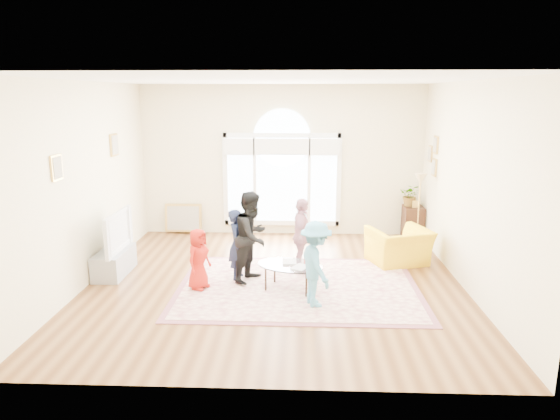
{
  "coord_description": "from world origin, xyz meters",
  "views": [
    {
      "loc": [
        0.4,
        -7.62,
        2.99
      ],
      "look_at": [
        0.07,
        0.3,
        1.15
      ],
      "focal_mm": 32.0,
      "sensor_mm": 36.0,
      "label": 1
    }
  ],
  "objects_px": {
    "tv_console": "(114,262)",
    "television": "(112,231)",
    "area_rug": "(298,286)",
    "armchair": "(399,246)",
    "coffee_table": "(290,266)"
  },
  "relations": [
    {
      "from": "tv_console",
      "to": "television",
      "type": "bearing_deg",
      "value": -0.0
    },
    {
      "from": "area_rug",
      "to": "armchair",
      "type": "relative_size",
      "value": 3.6
    },
    {
      "from": "television",
      "to": "armchair",
      "type": "distance_m",
      "value": 5.0
    },
    {
      "from": "area_rug",
      "to": "armchair",
      "type": "distance_m",
      "value": 2.2
    },
    {
      "from": "tv_console",
      "to": "coffee_table",
      "type": "height_order",
      "value": "coffee_table"
    },
    {
      "from": "area_rug",
      "to": "coffee_table",
      "type": "xyz_separation_m",
      "value": [
        -0.13,
        -0.13,
        0.39
      ]
    },
    {
      "from": "area_rug",
      "to": "television",
      "type": "relative_size",
      "value": 3.09
    },
    {
      "from": "area_rug",
      "to": "tv_console",
      "type": "xyz_separation_m",
      "value": [
        -3.13,
        0.46,
        0.2
      ]
    },
    {
      "from": "tv_console",
      "to": "armchair",
      "type": "relative_size",
      "value": 1.0
    },
    {
      "from": "television",
      "to": "armchair",
      "type": "height_order",
      "value": "television"
    },
    {
      "from": "area_rug",
      "to": "tv_console",
      "type": "bearing_deg",
      "value": 171.61
    },
    {
      "from": "tv_console",
      "to": "armchair",
      "type": "distance_m",
      "value": 4.99
    },
    {
      "from": "tv_console",
      "to": "armchair",
      "type": "xyz_separation_m",
      "value": [
        4.93,
        0.75,
        0.11
      ]
    },
    {
      "from": "television",
      "to": "tv_console",
      "type": "bearing_deg",
      "value": 180.0
    },
    {
      "from": "coffee_table",
      "to": "armchair",
      "type": "xyz_separation_m",
      "value": [
        1.93,
        1.35,
        -0.08
      ]
    }
  ]
}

